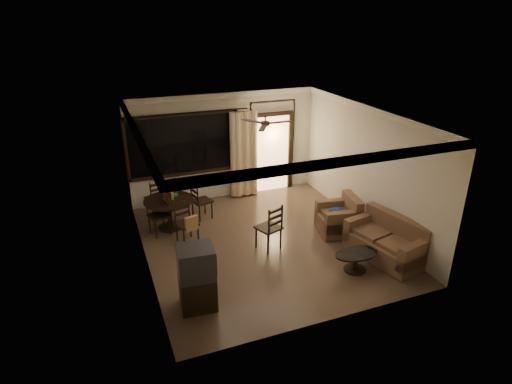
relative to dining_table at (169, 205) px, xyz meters
name	(u,v)px	position (x,y,z in m)	size (l,w,h in m)	color
ground	(264,242)	(1.77, -1.44, -0.56)	(5.50, 5.50, 0.00)	#7F6651
room_shell	(260,138)	(2.36, 0.33, 1.27)	(5.50, 6.70, 5.50)	beige
dining_table	(169,205)	(0.00, 0.00, 0.00)	(1.13, 1.13, 0.93)	black
dining_chair_west	(160,222)	(-0.27, -0.22, -0.28)	(0.51, 0.51, 0.95)	black
dining_chair_east	(202,207)	(0.81, 0.21, -0.28)	(0.51, 0.51, 0.95)	black
dining_chair_south	(187,230)	(0.22, -0.83, -0.25)	(0.51, 0.55, 0.95)	black
dining_chair_north	(156,205)	(-0.20, 0.76, -0.28)	(0.51, 0.51, 0.95)	black
tv_cabinet	(197,278)	(-0.10, -3.05, 0.01)	(0.65, 0.59, 1.14)	black
sofa	(387,242)	(3.88, -2.90, -0.22)	(1.16, 1.73, 0.85)	#462D20
armchair	(340,218)	(3.55, -1.62, -0.21)	(0.97, 0.97, 0.84)	#462D20
coffee_table	(356,259)	(3.01, -3.09, -0.30)	(0.88, 0.53, 0.39)	black
side_chair	(269,235)	(1.77, -1.71, -0.25)	(0.58, 0.58, 1.03)	black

